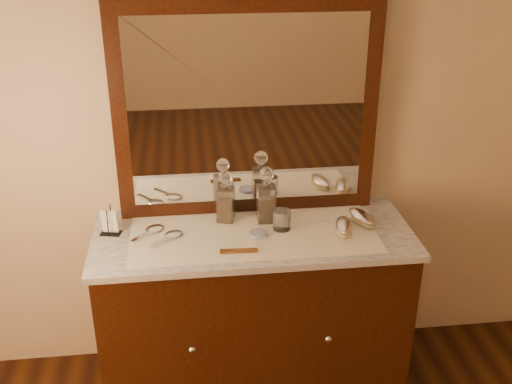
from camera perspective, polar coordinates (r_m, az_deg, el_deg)
dresser_cabinet at (r=3.00m, az=-0.23°, el=-11.20°), size 1.40×0.55×0.82m
dresser_plinth at (r=3.23m, az=-0.22°, el=-16.49°), size 1.46×0.59×0.08m
knob_left at (r=2.73m, az=-5.97°, el=-14.42°), size 0.04×0.04×0.04m
knob_right at (r=2.80m, az=6.76°, el=-13.45°), size 0.04×0.04×0.04m
marble_top at (r=2.77m, az=-0.25°, el=-4.09°), size 1.44×0.59×0.03m
mirror_frame at (r=2.79m, az=-0.86°, el=7.68°), size 1.20×0.08×1.00m
mirror_glass at (r=2.75m, az=-0.79°, el=7.46°), size 1.06×0.01×0.86m
lace_runner at (r=2.74m, az=-0.20°, el=-3.99°), size 1.10×0.45×0.00m
pin_dish at (r=2.73m, az=0.21°, el=-3.91°), size 0.10×0.10×0.01m
comb at (r=2.61m, az=-1.62°, el=-5.51°), size 0.16×0.04×0.01m
napkin_rack at (r=2.80m, az=-13.48°, el=-2.84°), size 0.10×0.07×0.13m
decanter_left at (r=2.82m, az=-2.86°, el=-0.88°), size 0.09×0.09×0.25m
decanter_right at (r=2.81m, az=0.97°, el=-0.78°), size 0.08×0.08×0.27m
brush_near at (r=2.78m, az=8.21°, el=-3.23°), size 0.11×0.18×0.05m
brush_far at (r=2.87m, az=9.85°, el=-2.40°), size 0.13×0.19×0.05m
hand_mirror_outer at (r=2.80m, az=-9.68°, el=-3.53°), size 0.16×0.17×0.02m
hand_mirror_inner at (r=2.74m, az=-7.97°, el=-4.07°), size 0.16×0.16×0.02m
tumblers at (r=2.76m, az=2.43°, el=-2.61°), size 0.08×0.08×0.09m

